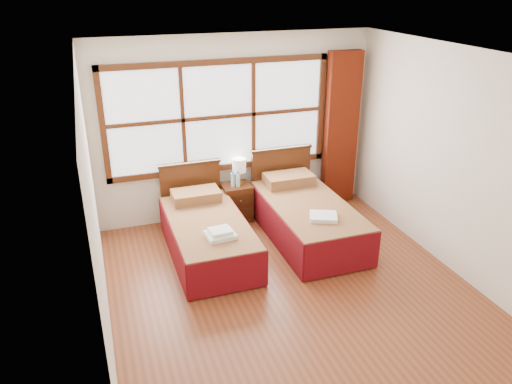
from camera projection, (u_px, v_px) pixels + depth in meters
name	position (u px, v px, depth m)	size (l,w,h in m)	color
floor	(295.00, 294.00, 5.61)	(4.50, 4.50, 0.00)	brown
ceiling	(304.00, 57.00, 4.57)	(4.50, 4.50, 0.00)	white
wall_back	(236.00, 128.00, 7.04)	(4.00, 4.00, 0.00)	silver
wall_left	(95.00, 216.00, 4.50)	(4.50, 4.50, 0.00)	silver
wall_right	(460.00, 165.00, 5.68)	(4.50, 4.50, 0.00)	silver
window	(219.00, 117.00, 6.85)	(3.16, 0.06, 1.56)	white
curtain	(341.00, 129.00, 7.44)	(0.50, 0.16, 2.30)	#621A09
bed_left	(207.00, 233.00, 6.33)	(0.95, 1.97, 0.91)	#371D0B
bed_right	(306.00, 217.00, 6.72)	(1.01, 2.03, 0.98)	#371D0B
nightstand	(237.00, 202.00, 7.21)	(0.41, 0.40, 0.54)	#4B2310
towels_left	(220.00, 234.00, 5.80)	(0.35, 0.31, 0.10)	white
towels_right	(323.00, 217.00, 6.16)	(0.41, 0.39, 0.05)	white
lamp	(239.00, 166.00, 7.06)	(0.19, 0.19, 0.37)	#C48C3F
bottle_near	(233.00, 180.00, 7.02)	(0.06, 0.06, 0.22)	#BDE0F4
bottle_far	(238.00, 180.00, 7.01)	(0.06, 0.06, 0.23)	#BDE0F4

